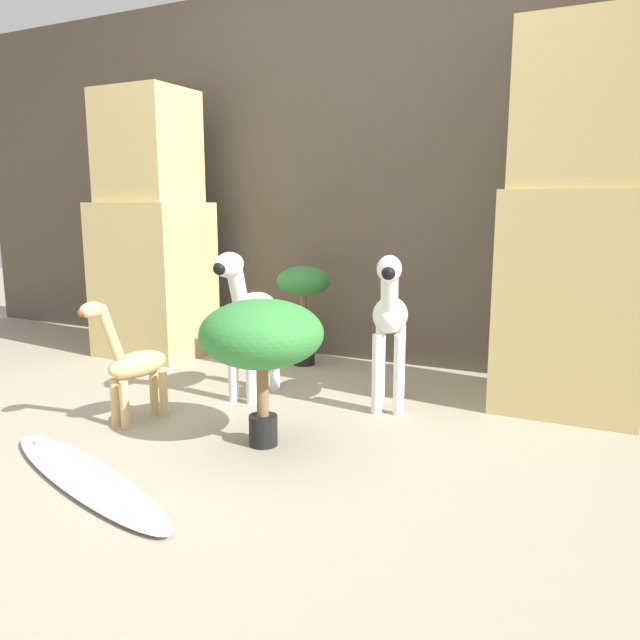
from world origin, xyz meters
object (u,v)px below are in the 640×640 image
Objects in this scene: potted_palm_front at (262,336)px; potted_palm_back at (303,290)px; zebra_right at (390,318)px; zebra_left at (249,312)px; giraffe_figurine at (133,364)px; surfboard at (84,476)px.

potted_palm_back reaches higher than potted_palm_front.
zebra_right and zebra_left have the same top height.
zebra_left is 1.25× the size of potted_palm_front.
potted_palm_back is (-0.07, 0.69, 0.02)m from zebra_left.
giraffe_figurine is at bearing -143.84° from zebra_right.
zebra_right is 1.14m from giraffe_figurine.
potted_palm_back is (0.18, 1.21, 0.18)m from giraffe_figurine.
giraffe_figurine reaches higher than surfboard.
zebra_left is 1.12m from surfboard.
zebra_left is at bearing 90.11° from surfboard.
zebra_right is 0.67× the size of surfboard.
zebra_right is 0.91m from potted_palm_back.
potted_palm_front is at bearing 2.49° from giraffe_figurine.
surfboard is (-0.37, -0.55, -0.42)m from potted_palm_front.
potted_palm_back is (-0.45, 1.18, 0.01)m from potted_palm_front.
potted_palm_front is 0.54× the size of surfboard.
potted_palm_front is (-0.28, -0.64, 0.01)m from zebra_right.
zebra_left is at bearing -167.65° from zebra_right.
surfboard is (-0.65, -1.19, -0.41)m from zebra_right.
potted_palm_front is 0.99× the size of potted_palm_back.
potted_palm_back reaches higher than giraffe_figurine.
potted_palm_front reaches higher than surfboard.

